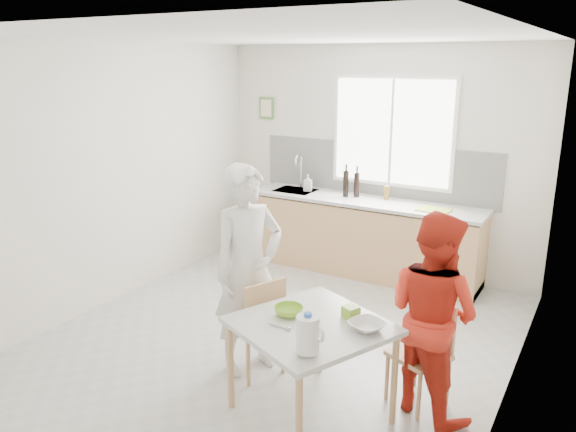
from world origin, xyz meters
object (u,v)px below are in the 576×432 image
at_px(dining_table, 311,333).
at_px(bowl_green, 289,311).
at_px(wine_bottle_a, 346,183).
at_px(bowl_white, 367,326).
at_px(wine_bottle_b, 357,185).
at_px(chair_left, 259,322).
at_px(person_white, 248,270).
at_px(milk_jug, 308,334).
at_px(chair_far, 425,347).
at_px(person_red, 433,314).

xyz_separation_m(dining_table, bowl_green, (-0.20, 0.03, 0.11)).
xyz_separation_m(dining_table, wine_bottle_a, (-1.07, 2.87, 0.42)).
height_order(bowl_white, wine_bottle_a, wine_bottle_a).
distance_m(wine_bottle_a, wine_bottle_b, 0.13).
xyz_separation_m(chair_left, person_white, (-0.13, 0.06, 0.40)).
xyz_separation_m(milk_jug, wine_bottle_b, (-1.14, 3.30, 0.19)).
xyz_separation_m(chair_left, bowl_white, (1.00, -0.17, 0.30)).
xyz_separation_m(chair_left, chair_far, (1.27, 0.33, -0.03)).
relative_size(chair_left, person_white, 0.49).
distance_m(bowl_white, wine_bottle_b, 3.12).
bearing_deg(milk_jug, person_white, 166.38).
distance_m(person_red, wine_bottle_b, 2.93).
height_order(chair_left, wine_bottle_b, wine_bottle_b).
bearing_deg(bowl_white, wine_bottle_b, 115.33).
bearing_deg(person_white, chair_far, -55.41).
bearing_deg(person_red, dining_table, 59.74).
height_order(dining_table, wine_bottle_b, wine_bottle_b).
bearing_deg(wine_bottle_a, wine_bottle_b, 21.41).
bearing_deg(bowl_green, wine_bottle_a, 107.08).
distance_m(dining_table, bowl_green, 0.23).
bearing_deg(chair_left, milk_jug, 74.58).
relative_size(bowl_green, wine_bottle_b, 0.70).
bearing_deg(chair_left, bowl_green, 84.12).
bearing_deg(wine_bottle_b, chair_left, -83.00).
relative_size(chair_left, chair_far, 1.06).
bearing_deg(bowl_white, person_red, 50.78).
bearing_deg(chair_far, bowl_white, -95.10).
bearing_deg(wine_bottle_a, bowl_green, -72.92).
height_order(dining_table, person_red, person_red).
bearing_deg(person_red, chair_far, -29.66).
distance_m(chair_left, wine_bottle_a, 2.70).
height_order(bowl_green, wine_bottle_b, wine_bottle_b).
xyz_separation_m(person_white, bowl_white, (1.13, -0.22, -0.11)).
distance_m(milk_jug, wine_bottle_b, 3.49).
relative_size(dining_table, bowl_white, 5.24).
bearing_deg(chair_far, person_white, -145.41).
height_order(person_white, bowl_green, person_white).
relative_size(wine_bottle_a, wine_bottle_b, 1.07).
bearing_deg(person_red, wine_bottle_a, -29.22).
bearing_deg(bowl_white, chair_left, 170.65).
bearing_deg(bowl_green, person_white, 151.85).
height_order(chair_far, person_white, person_white).
distance_m(dining_table, chair_far, 0.91).
height_order(person_white, bowl_white, person_white).
bearing_deg(chair_far, bowl_green, -122.58).
distance_m(chair_left, bowl_green, 0.57).
height_order(person_red, wine_bottle_a, person_red).
height_order(bowl_green, bowl_white, bowl_green).
relative_size(bowl_green, bowl_white, 0.88).
xyz_separation_m(dining_table, person_white, (-0.76, 0.33, 0.21)).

